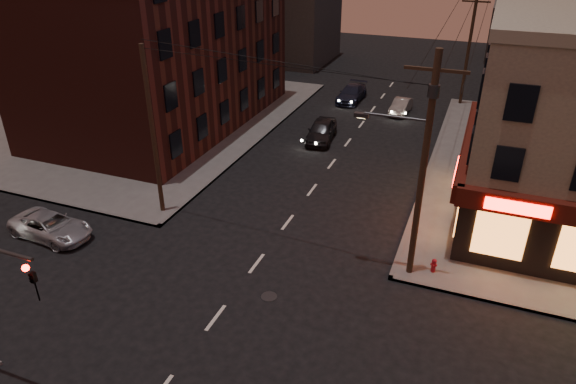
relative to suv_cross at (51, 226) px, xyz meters
The scene contains 14 objects.
ground 10.91m from the suv_cross, 12.46° to the right, with size 120.00×120.00×0.00m, color black.
sidewalk_nw 18.21m from the suv_cross, 113.86° to the left, with size 24.00×28.00×0.15m, color #514F4C.
brick_apartment 18.13m from the suv_cross, 103.06° to the left, with size 12.00×20.00×13.00m, color #421A15.
bg_building_ne_a 43.43m from the suv_cross, 55.35° to the left, with size 10.00×12.00×7.00m, color #3F3D3A.
bg_building_nw 39.86m from the suv_cross, 93.41° to the left, with size 9.00×10.00×8.00m, color #3F3D3A.
bg_building_ne_b 54.62m from the suv_cross, 65.49° to the left, with size 8.00×8.00×6.00m, color #3F3D3A.
utility_pole_main 18.40m from the suv_cross, 11.26° to the left, with size 4.20×0.44×10.00m.
utility_pole_far 34.63m from the suv_cross, 59.54° to the left, with size 0.26×0.26×9.00m, color #382619.
utility_pole_west 6.95m from the suv_cross, 47.24° to the left, with size 0.24×0.24×9.00m, color #382619.
suv_cross is the anchor object (origin of this frame).
sedan_near 19.41m from the suv_cross, 63.40° to the left, with size 1.78×4.43×1.51m, color black.
sedan_mid 28.59m from the suv_cross, 62.98° to the left, with size 1.25×3.59×1.18m, color gray.
sedan_far 28.44m from the suv_cross, 73.03° to the left, with size 1.90×4.67×1.35m, color black.
fire_hydrant 18.83m from the suv_cross, 11.74° to the left, with size 0.30×0.30×0.67m.
Camera 1 is at (8.56, -13.81, 14.22)m, focal length 32.00 mm.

